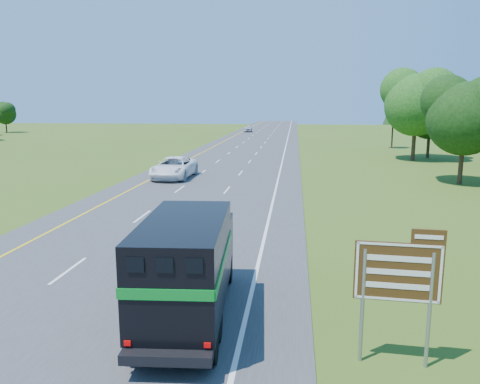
{
  "coord_description": "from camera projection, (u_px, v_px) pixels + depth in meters",
  "views": [
    {
      "loc": [
        6.88,
        -5.53,
        6.44
      ],
      "look_at": [
        3.95,
        19.43,
        1.72
      ],
      "focal_mm": 35.0,
      "sensor_mm": 36.0,
      "label": 1
    }
  ],
  "objects": [
    {
      "name": "road",
      "position": [
        237.0,
        159.0,
        56.17
      ],
      "size": [
        15.0,
        260.0,
        0.04
      ],
      "primitive_type": "cube",
      "color": "#38383A",
      "rests_on": "ground"
    },
    {
      "name": "exit_sign",
      "position": [
        399.0,
        278.0,
        11.37
      ],
      "size": [
        2.08,
        0.22,
        3.54
      ],
      "rotation": [
        0.0,
        0.0,
        -0.07
      ],
      "color": "gray",
      "rests_on": "ground"
    },
    {
      "name": "far_car",
      "position": [
        248.0,
        129.0,
        109.8
      ],
      "size": [
        2.07,
        4.62,
        1.54
      ],
      "primitive_type": "imported",
      "rotation": [
        0.0,
        0.0,
        0.06
      ],
      "color": "#ADADB4",
      "rests_on": "road"
    },
    {
      "name": "horse_truck",
      "position": [
        188.0,
        264.0,
        13.96
      ],
      "size": [
        2.72,
        7.39,
        3.21
      ],
      "rotation": [
        0.0,
        0.0,
        0.07
      ],
      "color": "black",
      "rests_on": "road"
    },
    {
      "name": "white_suv",
      "position": [
        174.0,
        168.0,
        41.15
      ],
      "size": [
        3.17,
        6.67,
        1.84
      ],
      "primitive_type": "imported",
      "rotation": [
        0.0,
        0.0,
        -0.02
      ],
      "color": "white",
      "rests_on": "road"
    },
    {
      "name": "lane_markings",
      "position": [
        237.0,
        158.0,
        56.17
      ],
      "size": [
        11.15,
        260.0,
        0.01
      ],
      "color": "yellow",
      "rests_on": "road"
    }
  ]
}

